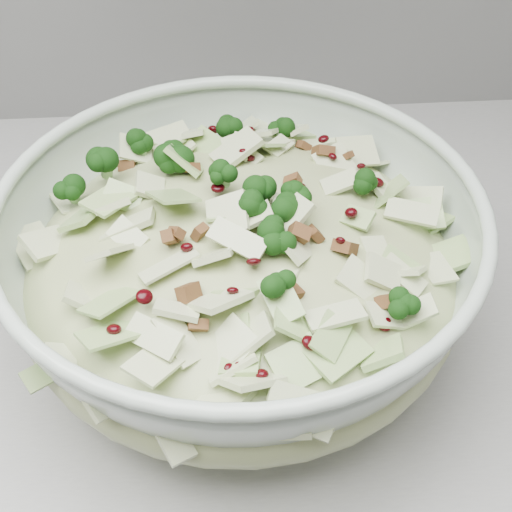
# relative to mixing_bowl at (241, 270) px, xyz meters

# --- Properties ---
(counter) EXTENTS (3.60, 0.60, 0.90)m
(counter) POSITION_rel_mixing_bowl_xyz_m (0.36, 0.08, -0.53)
(counter) COLOR #A1A19D
(counter) RESTS_ON floor
(mixing_bowl) EXTENTS (0.41, 0.41, 0.15)m
(mixing_bowl) POSITION_rel_mixing_bowl_xyz_m (0.00, 0.00, 0.00)
(mixing_bowl) COLOR #B6C8B6
(mixing_bowl) RESTS_ON counter
(salad) EXTENTS (0.46, 0.46, 0.15)m
(salad) POSITION_rel_mixing_bowl_xyz_m (0.00, 0.00, 0.02)
(salad) COLOR #AEBB80
(salad) RESTS_ON mixing_bowl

